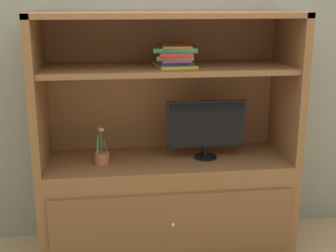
{
  "coord_description": "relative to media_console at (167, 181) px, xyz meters",
  "views": [
    {
      "loc": [
        -0.37,
        -2.61,
        1.77
      ],
      "look_at": [
        0.0,
        0.35,
        0.95
      ],
      "focal_mm": 49.08,
      "sensor_mm": 36.0,
      "label": 1
    }
  ],
  "objects": [
    {
      "name": "magazine_stack",
      "position": [
        0.05,
        -0.01,
        0.89
      ],
      "size": [
        0.31,
        0.35,
        0.14
      ],
      "color": "gold",
      "rests_on": "media_console"
    },
    {
      "name": "painted_rear_wall",
      "position": [
        0.0,
        0.34,
        0.87
      ],
      "size": [
        6.0,
        0.1,
        2.8
      ],
      "primitive_type": "cube",
      "color": "gray",
      "rests_on": "ground_plane"
    },
    {
      "name": "potted_plant",
      "position": [
        -0.45,
        -0.06,
        0.22
      ],
      "size": [
        0.1,
        0.1,
        0.28
      ],
      "color": "#B26642",
      "rests_on": "media_console"
    },
    {
      "name": "media_console",
      "position": [
        0.0,
        0.0,
        0.0
      ],
      "size": [
        1.74,
        0.62,
        1.7
      ],
      "color": "brown",
      "rests_on": "ground_plane"
    },
    {
      "name": "tv_monitor",
      "position": [
        0.27,
        -0.03,
        0.4
      ],
      "size": [
        0.55,
        0.16,
        0.41
      ],
      "color": "black",
      "rests_on": "media_console"
    }
  ]
}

